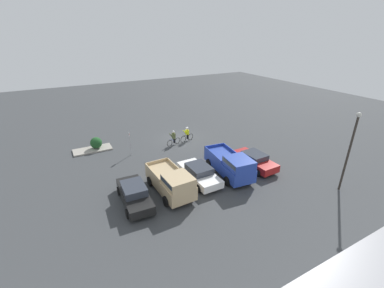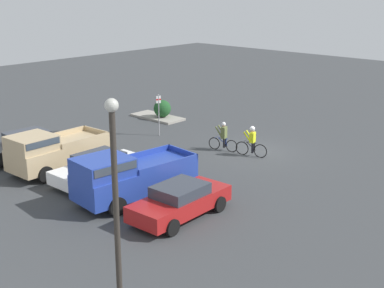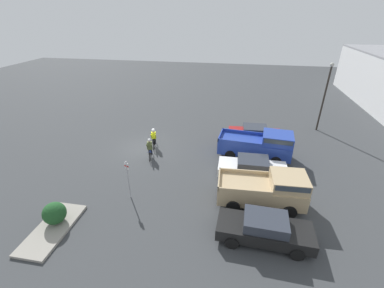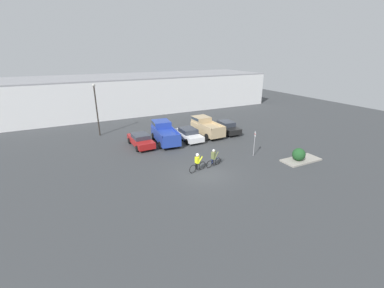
{
  "view_description": "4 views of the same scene",
  "coord_description": "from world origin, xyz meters",
  "views": [
    {
      "loc": [
        11.82,
        24.68,
        11.44
      ],
      "look_at": [
        0.76,
        4.18,
        1.2
      ],
      "focal_mm": 24.0,
      "sensor_mm": 36.0,
      "label": 1
    },
    {
      "loc": [
        -16.73,
        23.32,
        9.04
      ],
      "look_at": [
        0.76,
        4.18,
        1.2
      ],
      "focal_mm": 50.0,
      "sensor_mm": 36.0,
      "label": 2
    },
    {
      "loc": [
        17.87,
        7.21,
        10.29
      ],
      "look_at": [
        0.76,
        4.18,
        1.2
      ],
      "focal_mm": 24.0,
      "sensor_mm": 36.0,
      "label": 3
    },
    {
      "loc": [
        -9.98,
        -17.11,
        9.84
      ],
      "look_at": [
        0.76,
        4.18,
        1.2
      ],
      "focal_mm": 24.0,
      "sensor_mm": 36.0,
      "label": 4
    }
  ],
  "objects": [
    {
      "name": "sedan_0",
      "position": [
        -3.05,
        9.06,
        0.71
      ],
      "size": [
        2.09,
        4.55,
        1.38
      ],
      "color": "maroon",
      "rests_on": "ground_plane"
    },
    {
      "name": "sedan_2",
      "position": [
        8.15,
        9.12,
        0.74
      ],
      "size": [
        2.09,
        4.73,
        1.47
      ],
      "color": "black",
      "rests_on": "ground_plane"
    },
    {
      "name": "pickup_truck_1",
      "position": [
        5.33,
        9.41,
        1.09
      ],
      "size": [
        2.4,
        5.02,
        2.09
      ],
      "color": "tan",
      "rests_on": "ground_plane"
    },
    {
      "name": "sedan_1",
      "position": [
        2.55,
        8.71,
        0.7
      ],
      "size": [
        2.05,
        4.66,
        1.38
      ],
      "color": "white",
      "rests_on": "ground_plane"
    },
    {
      "name": "shrub",
      "position": [
        8.98,
        -1.77,
        0.75
      ],
      "size": [
        1.2,
        1.2,
        1.2
      ],
      "color": "#1E4C23",
      "rests_on": "curb_island"
    },
    {
      "name": "cyclist_0",
      "position": [
        1.32,
        0.98,
        0.82
      ],
      "size": [
        1.75,
        0.55,
        1.67
      ],
      "color": "black",
      "rests_on": "ground_plane"
    },
    {
      "name": "lamppost",
      "position": [
        -6.54,
        15.12,
        3.73
      ],
      "size": [
        0.36,
        0.36,
        6.31
      ],
      "color": "#2D2823",
      "rests_on": "ground_plane"
    },
    {
      "name": "pickup_truck_0",
      "position": [
        -0.21,
        9.31,
        1.13
      ],
      "size": [
        2.7,
        5.62,
        2.18
      ],
      "color": "#233D9E",
      "rests_on": "ground_plane"
    },
    {
      "name": "fire_lane_sign",
      "position": [
        6.16,
        1.28,
        1.56
      ],
      "size": [
        0.13,
        0.29,
        2.59
      ],
      "color": "#9E9EA3",
      "rests_on": "ground_plane"
    },
    {
      "name": "cyclist_1",
      "position": [
        -0.46,
        0.73,
        0.87
      ],
      "size": [
        1.8,
        0.56,
        1.7
      ],
      "color": "black",
      "rests_on": "ground_plane"
    },
    {
      "name": "curb_island",
      "position": [
        9.44,
        -1.73,
        0.07
      ],
      "size": [
        3.82,
        1.71,
        0.15
      ],
      "primitive_type": "cube",
      "color": "gray",
      "rests_on": "ground_plane"
    },
    {
      "name": "warehouse_building",
      "position": [
        0.0,
        28.4,
        2.94
      ],
      "size": [
        50.4,
        12.81,
        5.89
      ],
      "color": "silver",
      "rests_on": "ground_plane"
    },
    {
      "name": "ground_plane",
      "position": [
        0.0,
        0.0,
        0.0
      ],
      "size": [
        80.0,
        80.0,
        0.0
      ],
      "primitive_type": "plane",
      "color": "#383A3D"
    }
  ]
}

